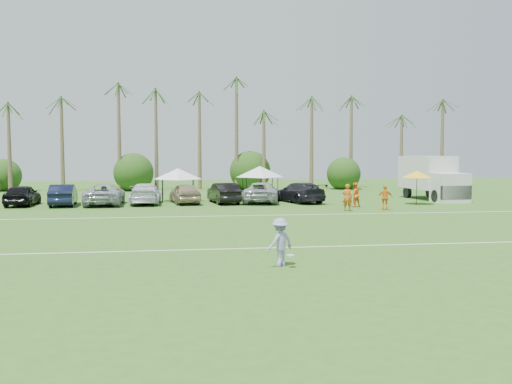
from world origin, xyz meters
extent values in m
plane|color=#2E5A1B|center=(0.00, 0.00, 0.00)|extent=(120.00, 120.00, 0.00)
cube|color=white|center=(0.00, 2.00, 0.01)|extent=(80.00, 0.10, 0.01)
cube|color=white|center=(0.00, 14.00, 0.01)|extent=(80.00, 0.10, 0.01)
cone|color=brown|center=(-17.00, 38.00, 4.50)|extent=(0.44, 0.44, 9.00)
cone|color=brown|center=(-12.00, 38.00, 5.00)|extent=(0.44, 0.44, 10.00)
cone|color=brown|center=(-8.00, 38.00, 5.50)|extent=(0.44, 0.44, 11.00)
cone|color=brown|center=(-4.00, 38.00, 4.00)|extent=(0.44, 0.44, 8.00)
cone|color=brown|center=(0.00, 38.00, 4.50)|extent=(0.44, 0.44, 9.00)
cone|color=brown|center=(4.00, 38.00, 5.00)|extent=(0.44, 0.44, 10.00)
cone|color=brown|center=(8.00, 38.00, 5.50)|extent=(0.44, 0.44, 11.00)
cone|color=brown|center=(13.00, 38.00, 4.00)|extent=(0.44, 0.44, 8.00)
cone|color=brown|center=(18.00, 38.00, 4.50)|extent=(0.44, 0.44, 9.00)
cone|color=brown|center=(23.00, 38.00, 5.00)|extent=(0.44, 0.44, 10.00)
cone|color=brown|center=(27.00, 38.00, 5.50)|extent=(0.44, 0.44, 11.00)
cylinder|color=brown|center=(-19.00, 39.00, 0.70)|extent=(0.30, 0.30, 1.40)
sphere|color=#1B3F11|center=(-19.00, 39.00, 1.80)|extent=(4.00, 4.00, 4.00)
cylinder|color=brown|center=(-6.00, 39.00, 0.70)|extent=(0.30, 0.30, 1.40)
sphere|color=#1B3F11|center=(-6.00, 39.00, 1.80)|extent=(4.00, 4.00, 4.00)
cylinder|color=brown|center=(6.00, 39.00, 0.70)|extent=(0.30, 0.30, 1.40)
sphere|color=#1B3F11|center=(6.00, 39.00, 1.80)|extent=(4.00, 4.00, 4.00)
cylinder|color=brown|center=(16.00, 39.00, 0.70)|extent=(0.30, 0.30, 1.40)
sphere|color=#1B3F11|center=(16.00, 39.00, 1.80)|extent=(4.00, 4.00, 4.00)
imported|color=#CA5716|center=(9.55, 15.89, 0.91)|extent=(0.78, 0.66, 1.82)
imported|color=orange|center=(10.91, 18.46, 0.88)|extent=(0.97, 0.83, 1.76)
imported|color=orange|center=(12.26, 16.02, 0.86)|extent=(1.07, 0.63, 1.71)
cube|color=silver|center=(19.20, 24.54, 2.24)|extent=(3.19, 5.26, 2.73)
cube|color=silver|center=(19.53, 21.06, 1.15)|extent=(2.69, 2.19, 2.29)
cube|color=black|center=(19.61, 20.24, 0.82)|extent=(2.53, 0.56, 1.09)
cube|color=#E5590C|center=(20.57, 24.67, 1.75)|extent=(0.19, 1.74, 0.98)
cylinder|color=black|center=(18.43, 21.17, 0.49)|extent=(0.42, 1.01, 0.98)
cylinder|color=black|center=(20.60, 21.38, 0.49)|extent=(0.42, 1.01, 0.98)
cylinder|color=black|center=(17.99, 25.74, 0.49)|extent=(0.42, 1.01, 0.98)
cylinder|color=black|center=(20.17, 25.94, 0.49)|extent=(0.42, 1.01, 0.98)
cylinder|color=black|center=(-2.85, 23.92, 0.88)|extent=(0.06, 0.06, 1.77)
cylinder|color=black|center=(-0.39, 23.92, 0.88)|extent=(0.06, 0.06, 1.77)
cylinder|color=black|center=(-2.85, 26.37, 0.88)|extent=(0.06, 0.06, 1.77)
cylinder|color=black|center=(-0.39, 26.37, 0.88)|extent=(0.06, 0.06, 1.77)
pyramid|color=silver|center=(-1.62, 25.15, 2.65)|extent=(3.82, 3.82, 0.88)
cylinder|color=black|center=(3.88, 24.76, 0.93)|extent=(0.06, 0.06, 1.85)
cylinder|color=black|center=(6.45, 24.76, 0.93)|extent=(0.06, 0.06, 1.85)
cylinder|color=black|center=(3.88, 27.34, 0.93)|extent=(0.06, 0.06, 1.85)
cylinder|color=black|center=(6.45, 27.34, 0.93)|extent=(0.06, 0.06, 1.85)
pyramid|color=silver|center=(5.16, 26.05, 2.78)|extent=(4.00, 4.00, 0.93)
cylinder|color=black|center=(16.11, 19.63, 1.15)|extent=(0.05, 0.05, 2.29)
cone|color=yellow|center=(16.11, 19.63, 2.29)|extent=(2.29, 2.29, 0.52)
imported|color=#988DC9|center=(1.64, -1.74, 0.83)|extent=(1.24, 1.09, 1.67)
cylinder|color=white|center=(1.94, -2.06, 0.43)|extent=(0.27, 0.27, 0.03)
imported|color=black|center=(-12.99, 22.91, 0.79)|extent=(1.93, 4.68, 1.58)
imported|color=black|center=(-10.02, 22.54, 0.79)|extent=(2.06, 4.93, 1.58)
imported|color=#A2A4AF|center=(-7.05, 22.65, 0.79)|extent=(2.66, 5.72, 1.58)
imported|color=silver|center=(-4.09, 23.04, 0.79)|extent=(2.33, 5.50, 1.58)
imported|color=tan|center=(-1.12, 23.01, 0.79)|extent=(2.58, 4.89, 1.58)
imported|color=black|center=(1.85, 22.85, 0.79)|extent=(2.37, 5.01, 1.58)
imported|color=#9C9EA5|center=(4.82, 22.89, 0.79)|extent=(3.74, 6.12, 1.58)
imported|color=black|center=(7.79, 22.69, 0.79)|extent=(3.62, 5.86, 1.58)
camera|label=1|loc=(-1.98, -20.88, 3.93)|focal=40.00mm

